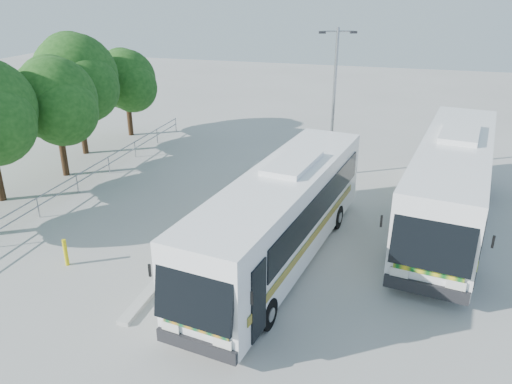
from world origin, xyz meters
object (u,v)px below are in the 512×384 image
(lamppost, at_px, (334,98))
(bollard, at_px, (66,252))
(tree_far_e, at_px, (127,80))
(tree_far_d, at_px, (77,76))
(tree_far_c, at_px, (56,100))
(coach_adjacent, at_px, (451,181))
(coach_main, at_px, (281,214))

(lamppost, bearing_deg, bollard, -142.45)
(tree_far_e, relative_size, bollard, 5.49)
(tree_far_d, distance_m, lamppost, 15.32)
(tree_far_c, distance_m, bollard, 10.91)
(coach_adjacent, xyz_separation_m, lamppost, (-5.83, 4.68, 2.29))
(tree_far_d, bearing_deg, coach_adjacent, -11.72)
(tree_far_d, height_order, bollard, tree_far_d)
(tree_far_c, bearing_deg, coach_main, -22.87)
(coach_adjacent, relative_size, bollard, 12.89)
(tree_far_c, bearing_deg, tree_far_d, 107.83)
(lamppost, bearing_deg, tree_far_c, 176.88)
(coach_main, distance_m, lamppost, 10.06)
(tree_far_e, bearing_deg, coach_main, -44.61)
(tree_far_e, bearing_deg, tree_far_c, -86.46)
(lamppost, bearing_deg, tree_far_d, 162.19)
(tree_far_c, bearing_deg, lamppost, 15.80)
(coach_main, xyz_separation_m, lamppost, (0.49, 9.75, 2.43))
(coach_adjacent, bearing_deg, lamppost, 150.20)
(tree_far_e, distance_m, coach_adjacent, 22.38)
(tree_far_c, relative_size, lamppost, 0.82)
(tree_far_d, height_order, coach_main, tree_far_d)
(coach_adjacent, distance_m, bollard, 16.08)
(tree_far_e, bearing_deg, bollard, -68.82)
(tree_far_c, xyz_separation_m, lamppost, (14.12, 4.00, 0.11))
(tree_far_c, distance_m, tree_far_e, 8.22)
(tree_far_d, distance_m, coach_adjacent, 21.77)
(tree_far_d, relative_size, bollard, 6.80)
(tree_far_c, relative_size, tree_far_e, 1.10)
(tree_far_e, xyz_separation_m, lamppost, (14.63, -4.21, 0.48))
(tree_far_d, distance_m, coach_main, 17.81)
(lamppost, bearing_deg, coach_adjacent, -57.68)
(lamppost, distance_m, bollard, 15.33)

